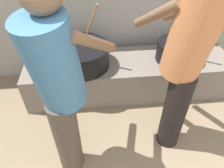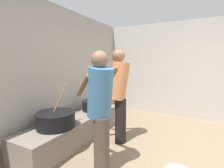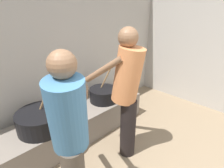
{
  "view_description": "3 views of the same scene",
  "coord_description": "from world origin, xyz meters",
  "px_view_note": "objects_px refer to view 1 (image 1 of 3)",
  "views": [
    {
      "loc": [
        -0.11,
        0.2,
        1.8
      ],
      "look_at": [
        0.02,
        1.42,
        0.73
      ],
      "focal_mm": 34.21,
      "sensor_mm": 36.0,
      "label": 1
    },
    {
      "loc": [
        -2.05,
        0.2,
        1.42
      ],
      "look_at": [
        0.21,
        1.36,
        1.1
      ],
      "focal_mm": 26.65,
      "sensor_mm": 36.0,
      "label": 2
    },
    {
      "loc": [
        -0.9,
        0.2,
        1.8
      ],
      "look_at": [
        0.35,
        1.46,
        1.05
      ],
      "focal_mm": 27.92,
      "sensor_mm": 36.0,
      "label": 3
    }
  ],
  "objects_px": {
    "cooking_pot_secondary": "(177,51)",
    "cook_in_blue_shirt": "(59,86)",
    "cook_in_orange_shirt": "(186,57)",
    "cooking_pot_main": "(82,55)"
  },
  "relations": [
    {
      "from": "cooking_pot_main",
      "to": "cook_in_blue_shirt",
      "type": "relative_size",
      "value": 0.44
    },
    {
      "from": "cooking_pot_main",
      "to": "cook_in_orange_shirt",
      "type": "xyz_separation_m",
      "value": [
        0.78,
        -0.72,
        0.41
      ]
    },
    {
      "from": "cooking_pot_secondary",
      "to": "cook_in_blue_shirt",
      "type": "relative_size",
      "value": 0.43
    },
    {
      "from": "cooking_pot_secondary",
      "to": "cook_in_orange_shirt",
      "type": "bearing_deg",
      "value": -110.44
    },
    {
      "from": "cook_in_blue_shirt",
      "to": "cook_in_orange_shirt",
      "type": "xyz_separation_m",
      "value": [
        0.88,
        0.16,
        0.06
      ]
    },
    {
      "from": "cooking_pot_secondary",
      "to": "cooking_pot_main",
      "type": "bearing_deg",
      "value": 179.91
    },
    {
      "from": "cooking_pot_secondary",
      "to": "cook_in_orange_shirt",
      "type": "xyz_separation_m",
      "value": [
        -0.27,
        -0.71,
        0.42
      ]
    },
    {
      "from": "cooking_pot_main",
      "to": "cooking_pot_secondary",
      "type": "xyz_separation_m",
      "value": [
        1.04,
        -0.0,
        -0.01
      ]
    },
    {
      "from": "cooking_pot_secondary",
      "to": "cook_in_orange_shirt",
      "type": "relative_size",
      "value": 0.4
    },
    {
      "from": "cooking_pot_main",
      "to": "cook_in_blue_shirt",
      "type": "bearing_deg",
      "value": -96.79
    }
  ]
}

